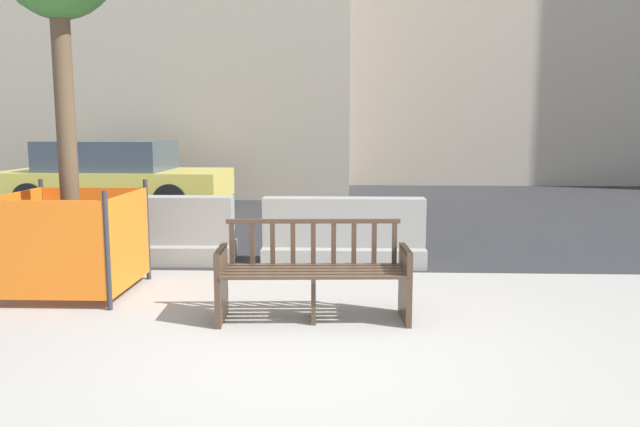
% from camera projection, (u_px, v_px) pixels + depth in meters
% --- Properties ---
extents(ground_plane, '(200.00, 200.00, 0.00)m').
position_uv_depth(ground_plane, '(300.00, 354.00, 4.76)').
color(ground_plane, gray).
extents(street_asphalt, '(120.00, 12.00, 0.01)m').
position_uv_depth(street_asphalt, '(329.00, 206.00, 13.36)').
color(street_asphalt, '#28282B').
rests_on(street_asphalt, ground).
extents(street_bench, '(1.71, 0.61, 0.88)m').
position_uv_depth(street_bench, '(313.00, 276.00, 5.57)').
color(street_bench, '#473323').
rests_on(street_bench, ground).
extents(jersey_barrier_centre, '(2.00, 0.69, 0.84)m').
position_uv_depth(jersey_barrier_centre, '(344.00, 238.00, 7.76)').
color(jersey_barrier_centre, gray).
rests_on(jersey_barrier_centre, ground).
extents(jersey_barrier_left, '(2.02, 0.75, 0.84)m').
position_uv_depth(jersey_barrier_left, '(155.00, 235.00, 7.91)').
color(jersey_barrier_left, gray).
rests_on(jersey_barrier_left, ground).
extents(construction_fence, '(1.23, 1.23, 1.13)m').
position_uv_depth(construction_fence, '(72.00, 239.00, 6.43)').
color(construction_fence, '#2D2D33').
rests_on(construction_fence, ground).
extents(car_taxi_near, '(4.43, 2.09, 1.41)m').
position_uv_depth(car_taxi_near, '(115.00, 175.00, 12.57)').
color(car_taxi_near, '#DBC64C').
rests_on(car_taxi_near, ground).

